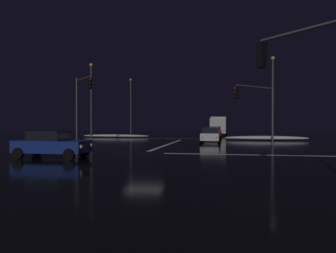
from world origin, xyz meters
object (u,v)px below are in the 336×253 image
Objects in this scene: streetlamp_left_far at (131,103)px; streetlamp_left_near at (91,96)px; sedan_blue_crossing at (51,144)px; sedan_white at (210,135)px; traffic_signal_nw at (82,98)px; sedan_silver at (212,133)px; box_truck at (218,125)px; sedan_red at (215,132)px; traffic_signal_se at (307,70)px; traffic_signal_ne at (257,102)px; streetlamp_right_near at (273,93)px.

streetlamp_left_far is 16.00m from streetlamp_left_near.
sedan_blue_crossing is at bearing -72.79° from streetlamp_left_near.
sedan_white is 13.52m from traffic_signal_nw.
streetlamp_left_near is at bearing 107.21° from sedan_blue_crossing.
sedan_silver is 1.00× the size of sedan_blue_crossing.
box_truck is at bearing 50.15° from streetlamp_left_near.
streetlamp_left_far reaches higher than sedan_red.
sedan_red is at bearing 97.97° from traffic_signal_se.
sedan_silver is 24.00m from sedan_blue_crossing.
streetlamp_right_near reaches higher than traffic_signal_ne.
sedan_white is 20.21m from box_truck.
streetlamp_right_near is (6.70, -3.65, 4.50)m from sedan_silver.
traffic_signal_se is (4.65, -33.20, 3.22)m from sedan_red.
sedan_white is 0.65× the size of traffic_signal_nw.
traffic_signal_nw is 0.73× the size of streetlamp_left_near.
streetlamp_left_near is (0.00, -16.00, -0.18)m from streetlamp_left_far.
sedan_red is 7.69m from box_truck.
box_truck is (0.48, 13.79, 0.91)m from sedan_silver.
traffic_signal_nw is at bearing 135.00° from traffic_signal_se.
traffic_signal_nw is 0.73× the size of streetlamp_right_near.
sedan_red is 17.37m from traffic_signal_ne.
sedan_white is 1.00× the size of sedan_red.
streetlamp_right_near reaches higher than streetlamp_left_near.
sedan_white and sedan_silver have the same top height.
streetlamp_left_near is 0.99× the size of streetlamp_right_near.
traffic_signal_se is at bearing -51.08° from streetlamp_left_near.
sedan_white is 0.78× the size of traffic_signal_ne.
sedan_blue_crossing is 24.50m from streetlamp_right_near.
traffic_signal_ne reaches higher than sedan_white.
streetlamp_right_near is (6.51, 2.75, 4.50)m from sedan_white.
traffic_signal_nw is 1.21× the size of traffic_signal_ne.
sedan_blue_crossing is 0.45× the size of streetlamp_left_far.
streetlamp_left_far is 26.23m from streetlamp_right_near.
sedan_silver is at bearing 14.52° from streetlamp_left_near.
box_truck is 27.09m from traffic_signal_nw.
streetlamp_right_near reaches higher than box_truck.
sedan_white is at bearing -88.30° from sedan_silver.
streetlamp_left_far is (-1.77, 22.27, 0.89)m from traffic_signal_nw.
streetlamp_left_near is at bearing 169.10° from sedan_white.
streetlamp_left_near is 20.78m from streetlamp_right_near.
streetlamp_left_far is (-18.54, 22.74, 1.60)m from traffic_signal_ne.
traffic_signal_nw is (-12.50, -3.52, 3.77)m from sedan_white.
streetlamp_right_near reaches higher than traffic_signal_se.
streetlamp_left_near is (-14.56, -17.44, 3.57)m from box_truck.
traffic_signal_se is 0.64× the size of streetlamp_left_near.
sedan_silver is 11.71m from traffic_signal_ne.
sedan_red is 0.65× the size of traffic_signal_nw.
sedan_silver and sedan_red have the same top height.
traffic_signal_ne is 19.78m from streetlamp_left_near.
sedan_silver and sedan_blue_crossing have the same top height.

